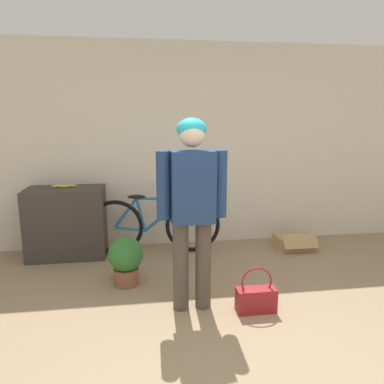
% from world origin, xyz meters
% --- Properties ---
extents(wall_back, '(8.00, 0.07, 2.60)m').
position_xyz_m(wall_back, '(0.00, 2.88, 1.30)').
color(wall_back, beige).
rests_on(wall_back, ground_plane).
extents(side_shelf, '(0.91, 0.50, 0.84)m').
position_xyz_m(side_shelf, '(-1.44, 2.58, 0.42)').
color(side_shelf, '#38332D').
rests_on(side_shelf, ground_plane).
extents(person, '(0.60, 0.27, 1.68)m').
position_xyz_m(person, '(-0.12, 1.10, 1.01)').
color(person, '#4C4238').
rests_on(person, ground_plane).
extents(bicycle, '(1.65, 0.46, 0.76)m').
position_xyz_m(bicycle, '(-0.38, 2.52, 0.36)').
color(bicycle, black).
rests_on(bicycle, ground_plane).
extents(banana, '(0.31, 0.08, 0.03)m').
position_xyz_m(banana, '(-1.44, 2.65, 0.86)').
color(banana, '#EAD64C').
rests_on(banana, side_shelf).
extents(handbag, '(0.35, 0.14, 0.41)m').
position_xyz_m(handbag, '(0.43, 0.95, 0.12)').
color(handbag, maroon).
rests_on(handbag, ground_plane).
extents(cardboard_box, '(0.46, 0.42, 0.22)m').
position_xyz_m(cardboard_box, '(1.43, 2.43, 0.08)').
color(cardboard_box, tan).
rests_on(cardboard_box, ground_plane).
extents(potted_plant, '(0.35, 0.35, 0.50)m').
position_xyz_m(potted_plant, '(-0.71, 1.67, 0.28)').
color(potted_plant, brown).
rests_on(potted_plant, ground_plane).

